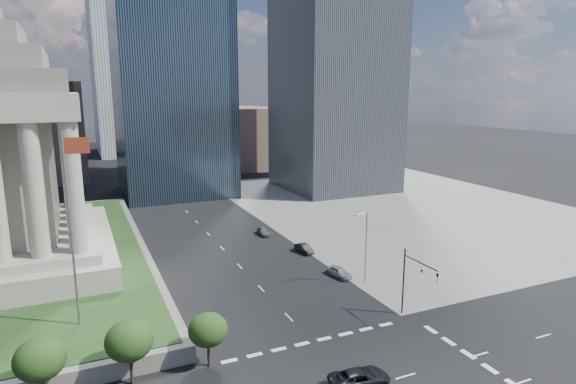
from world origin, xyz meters
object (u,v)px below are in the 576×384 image
traffic_signal_ne (414,277)px  pickup_truck (360,378)px  parked_sedan_mid (304,248)px  parked_sedan_far (263,231)px  parked_sedan_near (339,272)px  flagpole (72,219)px  street_lamp_north (365,243)px

traffic_signal_ne → pickup_truck: (-12.15, -8.23, -4.48)m
traffic_signal_ne → parked_sedan_mid: traffic_signal_ne is taller
pickup_truck → parked_sedan_far: 46.75m
parked_sedan_near → parked_sedan_mid: 11.26m
flagpole → parked_sedan_near: size_ratio=4.77×
flagpole → traffic_signal_ne: size_ratio=2.50×
pickup_truck → parked_sedan_near: pickup_truck is taller
parked_sedan_near → pickup_truck: bearing=-124.1°
parked_sedan_near → parked_sedan_mid: (0.00, 11.26, -0.04)m
parked_sedan_far → traffic_signal_ne: bearing=-80.0°
flagpole → street_lamp_north: 35.95m
street_lamp_north → parked_sedan_near: 6.28m
traffic_signal_ne → parked_sedan_near: 15.43m
parked_sedan_near → parked_sedan_far: size_ratio=1.03×
street_lamp_north → parked_sedan_mid: (-1.83, 14.66, -4.99)m
flagpole → pickup_truck: size_ratio=3.59×
flagpole → street_lamp_north: bearing=1.6°
parked_sedan_near → traffic_signal_ne: bearing=-94.3°
flagpole → pickup_truck: bearing=-39.9°
flagpole → parked_sedan_mid: 38.87m
pickup_truck → parked_sedan_mid: (11.15, 34.19, -0.10)m
flagpole → parked_sedan_far: size_ratio=4.89×
flagpole → parked_sedan_mid: (33.33, 15.66, -12.44)m
street_lamp_north → pickup_truck: bearing=-123.6°
traffic_signal_ne → street_lamp_north: (0.83, 11.30, 0.41)m
pickup_truck → parked_sedan_far: bearing=-5.5°
parked_sedan_mid → street_lamp_north: bearing=-88.3°
street_lamp_north → pickup_truck: size_ratio=1.79×
flagpole → parked_sedan_mid: bearing=25.2°
flagpole → parked_sedan_far: bearing=41.6°
flagpole → parked_sedan_far: (30.83, 27.42, -12.42)m
flagpole → parked_sedan_far: 43.08m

